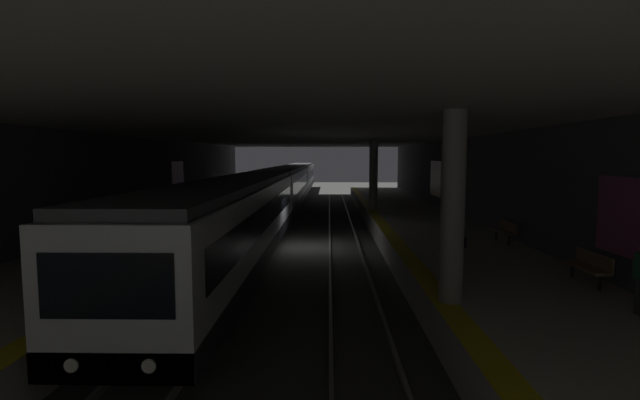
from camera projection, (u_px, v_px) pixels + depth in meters
ground_plane at (300, 248)px, 23.23m from camera, size 120.00×120.00×0.00m
track_left at (344, 246)px, 23.18m from camera, size 60.00×1.53×0.16m
track_right at (256, 246)px, 23.27m from camera, size 60.00×1.53×0.16m
platform_left at (432, 238)px, 23.06m from camera, size 60.00×5.30×1.06m
platform_right at (170, 237)px, 23.31m from camera, size 60.00×5.30×1.06m
wall_left at (493, 192)px, 22.80m from camera, size 60.00×0.56×5.60m
wall_right at (110, 191)px, 23.15m from camera, size 60.00×0.56×5.60m
ceiling_slab at (300, 130)px, 22.70m from camera, size 60.00×19.40×0.40m
pillar_near at (453, 207)px, 10.98m from camera, size 0.56×0.56×4.55m
pillar_far at (373, 175)px, 30.48m from camera, size 0.56×0.56×4.55m
metro_train at (284, 187)px, 37.97m from camera, size 60.96×2.83×3.49m
bench_left_near at (589, 265)px, 12.72m from camera, size 1.70×0.47×0.86m
bench_left_mid at (505, 230)px, 18.79m from camera, size 1.70×0.47×0.86m
bench_right_near at (106, 223)px, 20.77m from camera, size 1.70×0.47×0.86m
bench_right_mid at (140, 213)px, 24.57m from camera, size 1.70×0.47×0.86m
bench_right_far at (207, 193)px, 37.97m from camera, size 1.70×0.47×0.86m
person_walking_mid at (66, 239)px, 14.86m from camera, size 0.60×0.22×1.59m
backpack_on_floor at (463, 242)px, 17.84m from camera, size 0.30×0.20×0.40m
trash_bin at (68, 243)px, 16.46m from camera, size 0.44×0.44×0.85m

